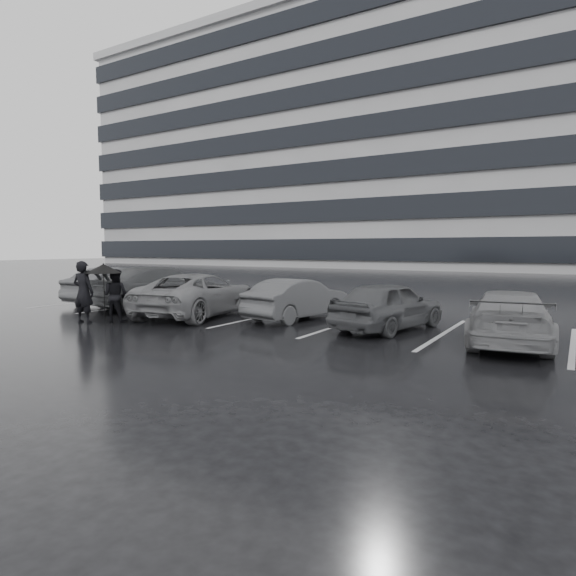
% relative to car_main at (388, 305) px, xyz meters
% --- Properties ---
extents(ground, '(160.00, 160.00, 0.00)m').
position_rel_car_main_xyz_m(ground, '(-2.00, -2.36, -0.64)').
color(ground, black).
rests_on(ground, ground).
extents(office_building, '(61.00, 26.00, 29.00)m').
position_rel_car_main_xyz_m(office_building, '(-24.00, 45.64, 13.70)').
color(office_building, '#9A9A9C').
rests_on(office_building, ground).
extents(car_main, '(2.25, 4.00, 1.28)m').
position_rel_car_main_xyz_m(car_main, '(0.00, 0.00, 0.00)').
color(car_main, black).
rests_on(car_main, ground).
extents(car_west_a, '(1.82, 3.86, 1.22)m').
position_rel_car_main_xyz_m(car_west_a, '(-2.99, 0.38, -0.03)').
color(car_west_a, '#29292C').
rests_on(car_west_a, ground).
extents(car_west_b, '(3.06, 5.17, 1.35)m').
position_rel_car_main_xyz_m(car_west_b, '(-6.04, -0.62, 0.03)').
color(car_west_b, '#4F4F52').
rests_on(car_west_b, ground).
extents(car_west_c, '(2.61, 5.30, 1.48)m').
position_rel_car_main_xyz_m(car_west_c, '(-8.64, 0.28, 0.10)').
color(car_west_c, black).
rests_on(car_west_c, ground).
extents(car_west_d, '(1.59, 4.28, 1.40)m').
position_rel_car_main_xyz_m(car_west_d, '(-10.93, 0.39, 0.06)').
color(car_west_d, '#29292C').
rests_on(car_west_d, ground).
extents(car_east, '(2.22, 4.39, 1.22)m').
position_rel_car_main_xyz_m(car_east, '(2.97, -0.48, -0.03)').
color(car_east, '#4F4F52').
rests_on(car_east, ground).
extents(pedestrian_left, '(0.73, 0.57, 1.78)m').
position_rel_car_main_xyz_m(pedestrian_left, '(-7.88, -3.42, 0.25)').
color(pedestrian_left, black).
rests_on(pedestrian_left, ground).
extents(pedestrian_right, '(0.90, 0.80, 1.54)m').
position_rel_car_main_xyz_m(pedestrian_right, '(-7.24, -2.83, 0.13)').
color(pedestrian_right, black).
rests_on(pedestrian_right, ground).
extents(umbrella, '(1.01, 1.01, 1.71)m').
position_rel_car_main_xyz_m(umbrella, '(-7.35, -3.13, 0.92)').
color(umbrella, black).
rests_on(umbrella, ground).
extents(stall_stripes, '(19.72, 5.00, 0.00)m').
position_rel_car_main_xyz_m(stall_stripes, '(-2.80, 0.14, -0.64)').
color(stall_stripes, '#ADADB0').
rests_on(stall_stripes, ground).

